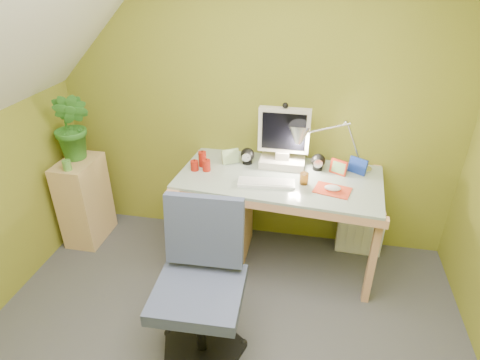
% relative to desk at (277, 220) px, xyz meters
% --- Properties ---
extents(wall_back, '(3.20, 0.01, 2.40)m').
position_rel_desk_xyz_m(wall_back, '(-0.25, 0.37, 0.81)').
color(wall_back, olive).
rests_on(wall_back, floor).
extents(desk, '(1.52, 0.85, 0.79)m').
position_rel_desk_xyz_m(desk, '(0.00, 0.00, 0.00)').
color(desk, tan).
rests_on(desk, floor).
extents(monitor, '(0.38, 0.22, 0.52)m').
position_rel_desk_xyz_m(monitor, '(0.00, 0.18, 0.65)').
color(monitor, beige).
rests_on(monitor, desk).
extents(speaker_left, '(0.13, 0.13, 0.13)m').
position_rel_desk_xyz_m(speaker_left, '(-0.27, 0.16, 0.46)').
color(speaker_left, black).
rests_on(speaker_left, desk).
extents(speaker_right, '(0.12, 0.12, 0.13)m').
position_rel_desk_xyz_m(speaker_right, '(0.27, 0.16, 0.46)').
color(speaker_right, black).
rests_on(speaker_right, desk).
extents(keyboard, '(0.41, 0.16, 0.02)m').
position_rel_desk_xyz_m(keyboard, '(-0.08, -0.14, 0.40)').
color(keyboard, white).
rests_on(keyboard, desk).
extents(mousepad, '(0.28, 0.23, 0.01)m').
position_rel_desk_xyz_m(mousepad, '(0.38, -0.14, 0.40)').
color(mousepad, red).
rests_on(mousepad, desk).
extents(mouse, '(0.13, 0.09, 0.04)m').
position_rel_desk_xyz_m(mouse, '(0.38, -0.14, 0.41)').
color(mouse, white).
rests_on(mouse, mousepad).
extents(amber_tumbler, '(0.07, 0.07, 0.08)m').
position_rel_desk_xyz_m(amber_tumbler, '(0.18, -0.08, 0.43)').
color(amber_tumbler, '#955815').
rests_on(amber_tumbler, desk).
extents(candle_cluster, '(0.16, 0.14, 0.12)m').
position_rel_desk_xyz_m(candle_cluster, '(-0.60, 0.01, 0.45)').
color(candle_cluster, '#AD1C0E').
rests_on(candle_cluster, desk).
extents(photo_frame_red, '(0.12, 0.08, 0.11)m').
position_rel_desk_xyz_m(photo_frame_red, '(0.42, 0.12, 0.45)').
color(photo_frame_red, red).
rests_on(photo_frame_red, desk).
extents(photo_frame_blue, '(0.13, 0.09, 0.12)m').
position_rel_desk_xyz_m(photo_frame_blue, '(0.56, 0.16, 0.45)').
color(photo_frame_blue, '#163297').
rests_on(photo_frame_blue, desk).
extents(photo_frame_green, '(0.12, 0.09, 0.11)m').
position_rel_desk_xyz_m(photo_frame_green, '(-0.40, 0.14, 0.45)').
color(photo_frame_green, '#A2C084').
rests_on(photo_frame_green, desk).
extents(desk_lamp, '(0.56, 0.26, 0.58)m').
position_rel_desk_xyz_m(desk_lamp, '(0.45, 0.18, 0.68)').
color(desk_lamp, silver).
rests_on(desk_lamp, desk).
extents(side_ledge, '(0.28, 0.43, 0.75)m').
position_rel_desk_xyz_m(side_ledge, '(-1.65, 0.00, -0.02)').
color(side_ledge, tan).
rests_on(side_ledge, floor).
extents(potted_plant, '(0.34, 0.29, 0.57)m').
position_rel_desk_xyz_m(potted_plant, '(-1.65, 0.05, 0.64)').
color(potted_plant, '#327828').
rests_on(potted_plant, side_ledge).
extents(green_cup, '(0.08, 0.08, 0.08)m').
position_rel_desk_xyz_m(green_cup, '(-1.63, -0.15, 0.40)').
color(green_cup, '#59993F').
rests_on(green_cup, side_ledge).
extents(task_chair, '(0.60, 0.60, 1.04)m').
position_rel_desk_xyz_m(task_chair, '(-0.35, -0.98, 0.13)').
color(task_chair, '#3D4564').
rests_on(task_chair, floor).
extents(radiator, '(0.37, 0.16, 0.37)m').
position_rel_desk_xyz_m(radiator, '(0.67, 0.27, -0.21)').
color(radiator, white).
rests_on(radiator, floor).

